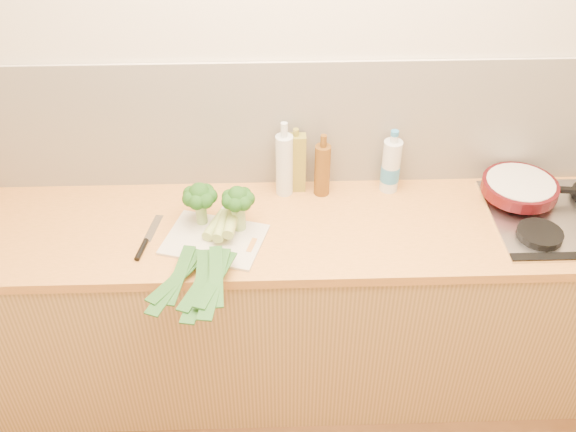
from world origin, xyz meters
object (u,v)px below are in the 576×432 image
gas_hob (567,216)px  chefs_knife (145,244)px  skillet (521,187)px  chopping_board (215,239)px

gas_hob → chefs_knife: (-1.63, -0.11, -0.01)m
chefs_knife → skillet: size_ratio=0.62×
chopping_board → skillet: skillet is taller
gas_hob → skillet: size_ratio=1.32×
gas_hob → skillet: bearing=138.9°
chopping_board → chefs_knife: (-0.26, -0.02, 0.00)m
chefs_knife → skillet: (1.47, 0.24, 0.06)m
skillet → chopping_board: bearing=-161.8°
chopping_board → chefs_knife: size_ratio=1.31×
gas_hob → chefs_knife: 1.63m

